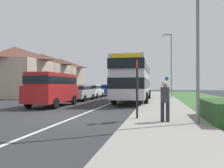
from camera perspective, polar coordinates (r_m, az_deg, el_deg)
name	(u,v)px	position (r m, az deg, el deg)	size (l,w,h in m)	color
ground_plane	(73,118)	(10.57, -10.01, -8.58)	(120.00, 120.00, 0.00)	#2D3033
lane_marking_centre	(109,104)	(18.21, -0.70, -5.06)	(0.14, 60.00, 0.01)	silver
pavement_near_side	(163,106)	(15.81, 12.84, -5.59)	(3.20, 68.00, 0.12)	gray
roadside_hedge	(219,112)	(10.04, 25.80, -6.41)	(1.10, 3.65, 0.90)	#2D5128
double_decker_bus	(134,78)	(20.13, 5.58, 1.49)	(2.80, 10.53, 3.70)	#BCBCC1
parked_van_red	(53,87)	(16.47, -14.83, -0.74)	(2.11, 5.16, 2.35)	#B21E1E
parked_car_silver	(80,92)	(22.06, -8.16, -1.97)	(1.94, 4.29, 1.56)	#B7B7BC
parked_car_white	(93,90)	(26.71, -4.95, -1.64)	(1.88, 4.16, 1.60)	silver
parked_car_blue	(105,90)	(31.79, -1.88, -1.43)	(1.94, 4.50, 1.58)	navy
pedestrian_at_stop	(165,99)	(8.80, 13.43, -3.87)	(0.34, 0.34, 1.67)	#23232D
bus_stop_sign	(137,85)	(9.48, 6.45, -0.20)	(0.09, 0.52, 2.60)	black
cycle_route_sign	(167,86)	(27.76, 13.84, -0.46)	(0.44, 0.08, 2.52)	slate
street_lamp_near	(195,11)	(9.22, 20.45, 17.11)	(1.14, 0.20, 7.47)	slate
street_lamp_mid	(170,61)	(26.06, 14.70, 5.62)	(1.14, 0.20, 7.29)	slate
house_terrace_far_side	(41,74)	(34.92, -17.76, 2.36)	(7.35, 18.70, 6.22)	#C1A88E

